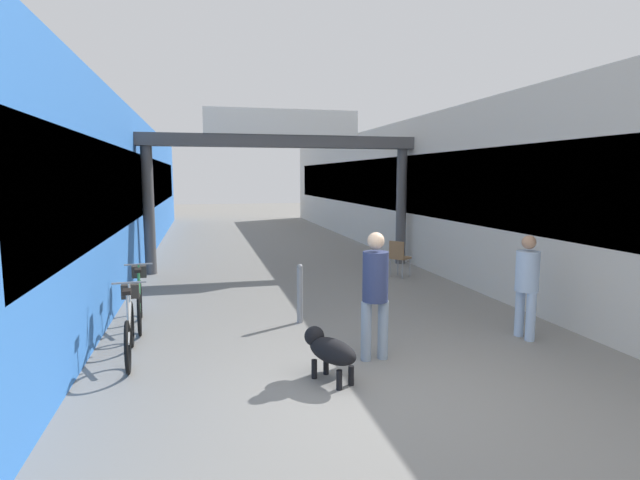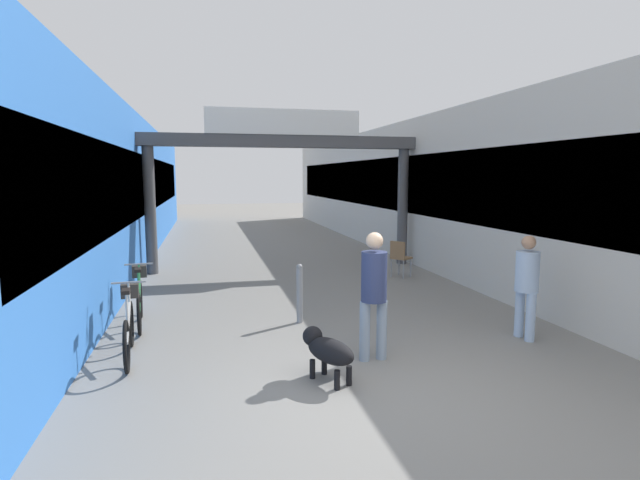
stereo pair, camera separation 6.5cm
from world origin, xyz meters
name	(u,v)px [view 1 (the left image)]	position (x,y,z in m)	size (l,w,h in m)	color
ground_plane	(394,394)	(0.00, 0.00, 0.00)	(80.00, 80.00, 0.00)	gray
storefront_left	(97,191)	(-5.09, 11.00, 2.01)	(3.00, 26.00, 4.02)	blue
storefront_right	(415,189)	(5.09, 11.00, 2.01)	(3.00, 26.00, 4.02)	beige
arcade_sign_gateway	(282,158)	(0.00, 7.94, 2.91)	(7.40, 0.47, 4.13)	#4C4C4F
pedestrian_with_dog	(375,287)	(0.14, 1.06, 0.99)	(0.38, 0.35, 1.72)	#8C9EB2
pedestrian_companion	(527,281)	(2.65, 1.38, 0.89)	(0.37, 0.39, 1.57)	#A5BFE0
dog_on_leash	(329,349)	(-0.62, 0.54, 0.38)	(0.64, 0.86, 0.61)	black
bicycle_silver_nearest	(130,325)	(-3.06, 1.94, 0.44)	(0.46, 1.69, 0.98)	black
bicycle_green_second	(140,299)	(-3.10, 3.46, 0.44)	(0.46, 1.69, 0.98)	black
bollard_post_metal	(300,293)	(-0.51, 2.96, 0.51)	(0.10, 0.10, 1.00)	gray
cafe_chair_wood_nearer	(399,255)	(2.55, 6.13, 0.54)	(0.56, 0.56, 0.89)	gray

